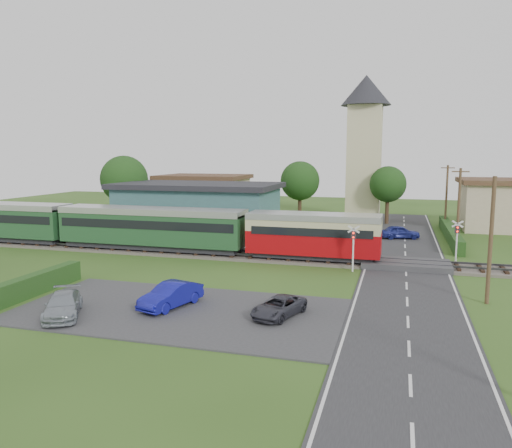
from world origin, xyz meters
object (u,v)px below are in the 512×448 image
(house_east, at_px, (501,204))
(station_building, at_px, (198,209))
(car_park_silver, at_px, (63,305))
(pedestrian_far, at_px, (115,229))
(house_west, at_px, (204,196))
(car_park_blue, at_px, (171,295))
(train, at_px, (118,225))
(car_on_road, at_px, (400,232))
(equipment_hut, at_px, (95,223))
(pedestrian_near, at_px, (252,233))
(crossing_signal_far, at_px, (457,235))
(crossing_signal_near, at_px, (353,241))
(church_tower, at_px, (365,137))
(car_park_dark, at_px, (279,307))

(house_east, bearing_deg, station_building, -156.56)
(station_building, height_order, house_east, house_east)
(car_park_silver, height_order, pedestrian_far, pedestrian_far)
(house_west, height_order, car_park_blue, house_west)
(car_park_silver, relative_size, pedestrian_far, 2.32)
(house_west, bearing_deg, pedestrian_far, -91.82)
(train, bearing_deg, car_park_blue, -49.87)
(car_on_road, bearing_deg, equipment_hut, 93.97)
(station_building, relative_size, car_park_silver, 4.02)
(pedestrian_near, bearing_deg, station_building, -47.78)
(train, distance_m, car_on_road, 26.34)
(crossing_signal_far, bearing_deg, car_on_road, 111.84)
(train, xyz_separation_m, house_east, (33.58, 22.00, 0.62))
(crossing_signal_near, relative_size, car_on_road, 0.88)
(train, distance_m, pedestrian_near, 11.41)
(church_tower, bearing_deg, house_east, -14.93)
(station_building, relative_size, pedestrian_near, 8.18)
(train, distance_m, pedestrian_far, 3.59)
(pedestrian_near, bearing_deg, equipment_hut, -9.52)
(house_east, relative_size, car_on_road, 2.35)
(train, distance_m, church_tower, 32.95)
(train, relative_size, house_west, 4.00)
(crossing_signal_far, bearing_deg, train, -174.97)
(car_on_road, xyz_separation_m, car_park_blue, (-11.63, -26.18, 0.04))
(train, xyz_separation_m, pedestrian_far, (-2.07, 2.80, -0.87))
(crossing_signal_near, height_order, car_park_blue, crossing_signal_near)
(station_building, bearing_deg, car_park_silver, -82.53)
(house_west, bearing_deg, crossing_signal_near, -49.89)
(train, height_order, car_park_dark, train)
(pedestrian_far, bearing_deg, station_building, -31.39)
(car_park_dark, bearing_deg, car_on_road, 95.38)
(pedestrian_far, bearing_deg, car_park_blue, -129.53)
(church_tower, xyz_separation_m, house_west, (-20.00, -3.00, -7.43))
(crossing_signal_far, height_order, car_park_silver, crossing_signal_far)
(car_on_road, xyz_separation_m, car_park_silver, (-16.17, -29.09, -0.03))
(train, relative_size, church_tower, 2.45)
(station_building, distance_m, house_east, 32.70)
(pedestrian_near, bearing_deg, crossing_signal_far, 165.06)
(equipment_hut, bearing_deg, house_west, 81.38)
(equipment_hut, distance_m, house_east, 42.41)
(house_west, bearing_deg, train, -86.46)
(equipment_hut, xyz_separation_m, pedestrian_near, (15.24, 0.36, -0.32))
(crossing_signal_far, height_order, car_on_road, crossing_signal_far)
(equipment_hut, relative_size, crossing_signal_near, 0.78)
(equipment_hut, height_order, house_west, house_west)
(crossing_signal_near, xyz_separation_m, pedestrian_far, (-22.04, 5.21, -0.83))
(equipment_hut, xyz_separation_m, house_east, (38.00, 18.80, 1.05))
(equipment_hut, xyz_separation_m, church_tower, (23.00, 22.80, 8.48))
(crossing_signal_far, height_order, pedestrian_near, crossing_signal_far)
(car_park_silver, bearing_deg, pedestrian_far, 85.31)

